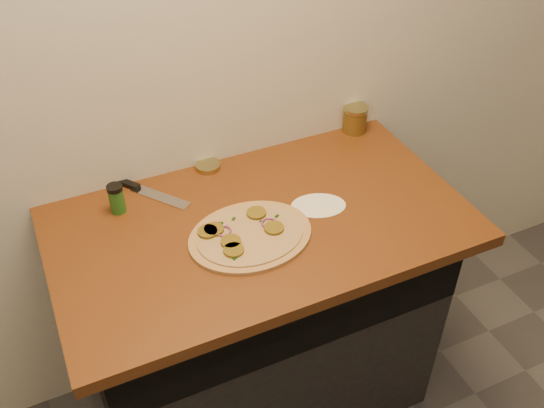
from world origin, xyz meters
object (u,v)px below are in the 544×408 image
spice_shaker (117,198)px  salsa_jar (355,119)px  chefs_knife (141,189)px  pizza (249,235)px

spice_shaker → salsa_jar: bearing=6.2°
salsa_jar → chefs_knife: bearing=-178.1°
pizza → chefs_knife: bearing=123.3°
chefs_knife → spice_shaker: bearing=-141.9°
pizza → chefs_knife: (-0.22, 0.33, -0.00)m
pizza → chefs_knife: size_ratio=1.45×
pizza → spice_shaker: size_ratio=3.91×
pizza → chefs_knife: 0.40m
salsa_jar → spice_shaker: salsa_jar is taller
pizza → spice_shaker: (-0.30, 0.27, 0.04)m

